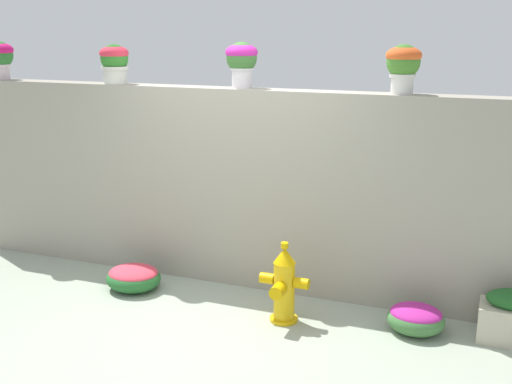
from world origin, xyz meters
TOP-DOWN VIEW (x-y plane):
  - ground_plane at (0.00, 0.00)m, footprint 24.00×24.00m
  - stone_wall at (0.00, 1.19)m, footprint 6.78×0.28m
  - potted_plant_1 at (-1.46, 1.18)m, footprint 0.30×0.30m
  - potted_plant_2 at (-0.04, 1.23)m, footprint 0.32×0.32m
  - potted_plant_3 at (1.52, 1.19)m, footprint 0.31×0.31m
  - fire_hydrant at (0.68, 0.45)m, footprint 0.46×0.37m
  - flower_bush_left at (1.83, 0.68)m, footprint 0.50×0.45m
  - flower_bush_right at (-0.98, 0.59)m, footprint 0.57×0.51m

SIDE VIEW (x-z plane):
  - ground_plane at x=0.00m, z-range 0.00..0.00m
  - flower_bush_right at x=-0.98m, z-range 0.00..0.26m
  - flower_bush_left at x=1.83m, z-range 0.00..0.26m
  - fire_hydrant at x=0.68m, z-range -0.03..0.72m
  - stone_wall at x=0.00m, z-range 0.00..2.02m
  - potted_plant_1 at x=-1.46m, z-range 2.06..2.47m
  - potted_plant_3 at x=1.52m, z-range 2.08..2.51m
  - potted_plant_2 at x=-0.04m, z-range 2.08..2.52m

